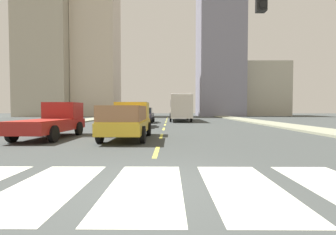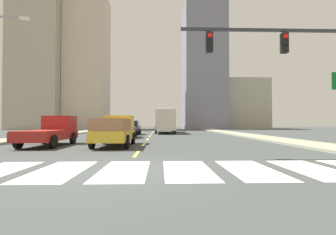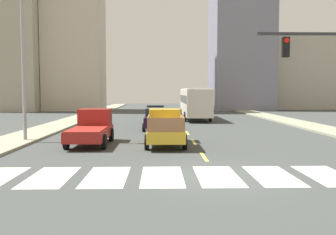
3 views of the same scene
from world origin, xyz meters
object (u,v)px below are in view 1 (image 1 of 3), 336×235
at_px(sedan_near_right, 138,117).
at_px(city_bus, 180,106).
at_px(sedan_mid, 145,115).
at_px(pickup_dark, 54,121).
at_px(pickup_stakebed, 129,121).

bearing_deg(sedan_near_right, city_bus, 68.21).
bearing_deg(sedan_mid, pickup_dark, -103.88).
bearing_deg(pickup_stakebed, sedan_mid, 93.67).
xyz_separation_m(pickup_dark, sedan_near_right, (3.64, 7.76, -0.06)).
relative_size(pickup_dark, city_bus, 0.48).
relative_size(pickup_stakebed, city_bus, 0.48).
height_order(pickup_dark, city_bus, city_bus).
height_order(pickup_dark, sedan_mid, pickup_dark).
relative_size(sedan_near_right, sedan_mid, 1.00).
bearing_deg(city_bus, sedan_near_right, -109.48).
xyz_separation_m(pickup_stakebed, sedan_near_right, (-0.57, 8.07, -0.08)).
bearing_deg(sedan_near_right, pickup_dark, -116.41).
distance_m(pickup_dark, sedan_mid, 14.68).
bearing_deg(sedan_mid, sedan_near_right, -89.05).
distance_m(pickup_stakebed, sedan_mid, 14.57).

